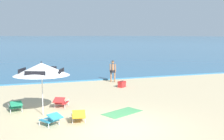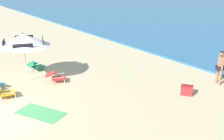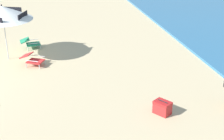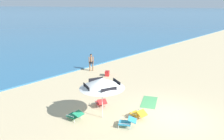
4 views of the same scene
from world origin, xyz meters
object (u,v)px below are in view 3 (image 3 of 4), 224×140
Objects in this scene: lounge_chair_spare_folded at (30,43)px; lounge_chair_under_umbrella at (32,59)px; cooler_box at (162,108)px; beach_umbrella_striped_main at (2,13)px.

lounge_chair_under_umbrella is at bearing 2.33° from lounge_chair_spare_folded.
lounge_chair_spare_folded is (-2.03, -0.08, 0.00)m from lounge_chair_under_umbrella.
lounge_chair_spare_folded is at bearing -177.67° from lounge_chair_under_umbrella.
lounge_chair_under_umbrella is 1.10× the size of lounge_chair_spare_folded.
lounge_chair_spare_folded is 7.64m from cooler_box.
beach_umbrella_striped_main reaches higher than lounge_chair_spare_folded.
beach_umbrella_striped_main reaches higher than lounge_chair_under_umbrella.
lounge_chair_under_umbrella is 2.03m from lounge_chair_spare_folded.
beach_umbrella_striped_main is at bearing -139.11° from cooler_box.
beach_umbrella_striped_main is 7.48m from cooler_box.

